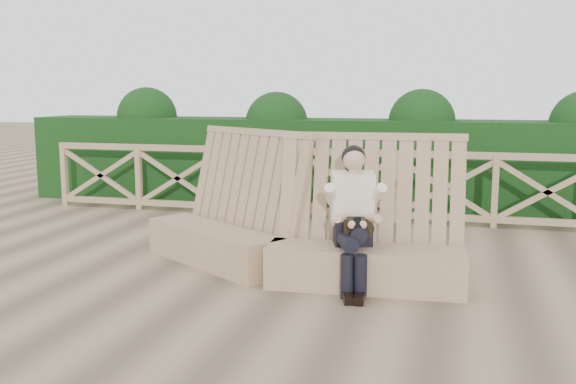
# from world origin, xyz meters

# --- Properties ---
(ground) EXTENTS (60.00, 60.00, 0.00)m
(ground) POSITION_xyz_m (0.00, 0.00, 0.00)
(ground) COLOR brown
(ground) RESTS_ON ground
(bench) EXTENTS (3.78, 1.74, 1.56)m
(bench) POSITION_xyz_m (-0.12, 0.40, 0.39)
(bench) COLOR #82674A
(bench) RESTS_ON ground
(woman) EXTENTS (0.53, 0.94, 1.44)m
(woman) POSITION_xyz_m (0.63, 0.09, 0.75)
(woman) COLOR black
(woman) RESTS_ON ground
(guardrail) EXTENTS (10.10, 0.09, 1.10)m
(guardrail) POSITION_xyz_m (0.00, 3.50, 0.55)
(guardrail) COLOR #907953
(guardrail) RESTS_ON ground
(hedge) EXTENTS (12.00, 1.20, 1.50)m
(hedge) POSITION_xyz_m (0.00, 4.70, 0.75)
(hedge) COLOR black
(hedge) RESTS_ON ground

